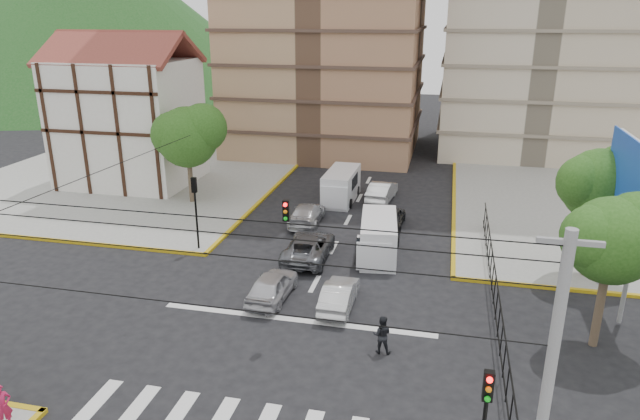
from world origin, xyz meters
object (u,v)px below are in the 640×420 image
(van_left_lane, at_px, (341,187))
(pedestrian_crosswalk, at_px, (382,335))
(car_white_front_right, at_px, (339,295))
(pedestrian_sw_corner, at_px, (2,407))
(van_right_lane, at_px, (378,239))
(car_silver_front_left, at_px, (272,286))
(traffic_light_se, at_px, (485,416))
(traffic_light_nw, at_px, (195,201))

(van_left_lane, xyz_separation_m, pedestrian_crosswalk, (5.45, -19.37, -0.29))
(car_white_front_right, height_order, pedestrian_sw_corner, pedestrian_sw_corner)
(van_right_lane, distance_m, pedestrian_crosswalk, 9.83)
(van_right_lane, xyz_separation_m, pedestrian_sw_corner, (-10.47, -17.32, -0.12))
(car_silver_front_left, bearing_deg, pedestrian_crosswalk, 151.49)
(traffic_light_se, bearing_deg, pedestrian_sw_corner, -178.68)
(traffic_light_se, xyz_separation_m, pedestrian_sw_corner, (-15.50, -0.36, -2.11))
(van_left_lane, bearing_deg, traffic_light_se, -69.86)
(traffic_light_se, relative_size, traffic_light_nw, 1.00)
(car_silver_front_left, bearing_deg, pedestrian_sw_corner, 64.10)
(car_silver_front_left, bearing_deg, van_right_lane, -123.26)
(traffic_light_se, bearing_deg, traffic_light_nw, 135.00)
(van_left_lane, height_order, pedestrian_crosswalk, van_left_lane)
(traffic_light_nw, bearing_deg, pedestrian_sw_corner, -89.63)
(van_right_lane, xyz_separation_m, car_white_front_right, (-1.06, -6.32, -0.46))
(car_white_front_right, bearing_deg, van_left_lane, -79.29)
(van_right_lane, distance_m, car_white_front_right, 6.42)
(van_left_lane, bearing_deg, pedestrian_sw_corner, -102.10)
(car_white_front_right, bearing_deg, traffic_light_se, 119.88)
(traffic_light_nw, height_order, pedestrian_sw_corner, traffic_light_nw)
(traffic_light_se, bearing_deg, van_right_lane, 106.50)
(traffic_light_nw, distance_m, car_white_front_right, 11.01)
(van_right_lane, height_order, van_left_lane, van_left_lane)
(van_left_lane, bearing_deg, car_silver_front_left, -90.21)
(traffic_light_se, distance_m, car_silver_front_left, 14.55)
(van_right_lane, distance_m, van_left_lane, 10.45)
(pedestrian_crosswalk, bearing_deg, car_silver_front_left, -32.45)
(pedestrian_crosswalk, bearing_deg, van_right_lane, -83.21)
(car_silver_front_left, bearing_deg, van_left_lane, -89.04)
(pedestrian_crosswalk, bearing_deg, traffic_light_se, 115.11)
(car_silver_front_left, relative_size, pedestrian_sw_corner, 2.47)
(traffic_light_se, height_order, car_silver_front_left, traffic_light_se)
(traffic_light_nw, relative_size, car_silver_front_left, 1.05)
(traffic_light_se, relative_size, car_white_front_right, 1.10)
(traffic_light_nw, xyz_separation_m, van_left_lane, (6.54, 11.00, -1.98))
(traffic_light_nw, height_order, van_right_lane, traffic_light_nw)
(car_white_front_right, bearing_deg, pedestrian_crosswalk, 126.02)
(van_right_lane, height_order, car_white_front_right, van_right_lane)
(traffic_light_nw, height_order, pedestrian_crosswalk, traffic_light_nw)
(car_silver_front_left, relative_size, car_white_front_right, 1.05)
(traffic_light_se, relative_size, pedestrian_crosswalk, 2.61)
(traffic_light_se, bearing_deg, van_left_lane, 108.81)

